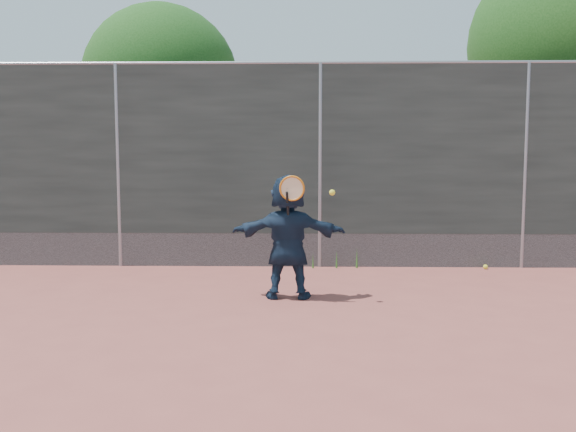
{
  "coord_description": "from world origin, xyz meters",
  "views": [
    {
      "loc": [
        -0.24,
        -5.98,
        1.75
      ],
      "look_at": [
        -0.42,
        1.46,
        0.97
      ],
      "focal_mm": 40.0,
      "sensor_mm": 36.0,
      "label": 1
    }
  ],
  "objects": [
    {
      "name": "ball_ground",
      "position": [
        2.43,
        3.35,
        0.03
      ],
      "size": [
        0.07,
        0.07,
        0.07
      ],
      "primitive_type": "sphere",
      "color": "yellow",
      "rests_on": "ground"
    },
    {
      "name": "tree_left",
      "position": [
        -2.85,
        6.55,
        2.94
      ],
      "size": [
        3.15,
        3.0,
        4.53
      ],
      "color": "#382314",
      "rests_on": "ground"
    },
    {
      "name": "swing_action",
      "position": [
        -0.33,
        1.26,
        1.29
      ],
      "size": [
        0.64,
        0.13,
        0.51
      ],
      "color": "#C76612",
      "rests_on": "ground"
    },
    {
      "name": "fence",
      "position": [
        -0.0,
        3.5,
        1.58
      ],
      "size": [
        20.0,
        0.06,
        3.03
      ],
      "color": "#38423D",
      "rests_on": "ground"
    },
    {
      "name": "player",
      "position": [
        -0.42,
        1.46,
        0.73
      ],
      "size": [
        1.36,
        0.45,
        1.46
      ],
      "primitive_type": "imported",
      "rotation": [
        0.0,
        0.0,
        3.13
      ],
      "color": "#16273D",
      "rests_on": "ground"
    },
    {
      "name": "weed_clump",
      "position": [
        0.29,
        3.38,
        0.13
      ],
      "size": [
        0.68,
        0.07,
        0.3
      ],
      "color": "#387226",
      "rests_on": "ground"
    },
    {
      "name": "ground",
      "position": [
        0.0,
        0.0,
        0.0
      ],
      "size": [
        80.0,
        80.0,
        0.0
      ],
      "primitive_type": "plane",
      "color": "#9E4C42",
      "rests_on": "ground"
    }
  ]
}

